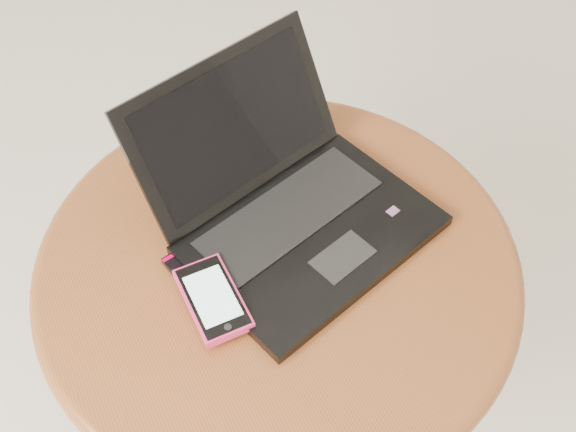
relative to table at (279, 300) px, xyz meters
name	(u,v)px	position (x,y,z in m)	size (l,w,h in m)	color
table	(279,300)	(0.00, 0.00, 0.00)	(0.68, 0.68, 0.54)	#622B15
laptop	(289,203)	(0.04, 0.05, 0.15)	(0.41, 0.41, 0.20)	black
phone_black	(202,277)	(-0.11, 0.01, 0.12)	(0.08, 0.12, 0.01)	black
phone_pink	(213,299)	(-0.11, -0.04, 0.13)	(0.07, 0.12, 0.01)	#E92E6D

